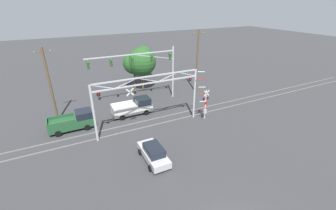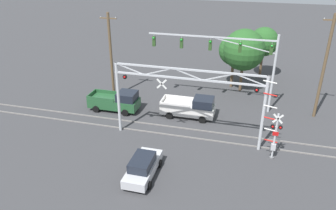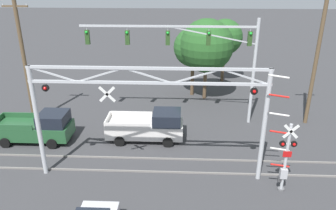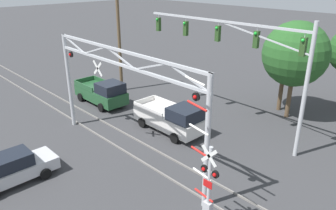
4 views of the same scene
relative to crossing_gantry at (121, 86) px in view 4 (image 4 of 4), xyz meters
name	(u,v)px [view 4 (image 4 of 4)]	position (x,y,z in m)	size (l,w,h in m)	color
rail_track_near	(129,154)	(0.01, 0.28, -4.33)	(80.00, 0.08, 0.10)	gray
rail_track_far	(147,146)	(0.01, 1.72, -4.33)	(80.00, 0.08, 0.10)	gray
crossing_gantry	(121,86)	(0.00, 0.00, 0.00)	(12.44, 0.28, 6.43)	#B7BABF
crossing_signal_mast	(207,185)	(7.02, -1.03, -2.26)	(1.86, 0.35, 6.46)	#B7BABF
traffic_signal_span	(250,52)	(3.21, 7.36, 1.26)	(12.59, 0.39, 7.84)	#B7BABF
pickup_truck_lead	(172,118)	(-0.46, 4.30, -3.39)	(5.19, 2.27, 2.10)	silver
pickup_truck_following	(103,93)	(-8.01, 3.75, -3.39)	(5.06, 2.27, 2.10)	#23512D
sedan_waiting	(11,169)	(-1.94, -5.75, -3.59)	(1.97, 4.37, 1.60)	#B7B7BC
utility_pole_left	(119,39)	(-9.73, 6.92, 0.36)	(1.80, 0.28, 9.19)	brown
background_tree_beyond_span	(295,54)	(3.79, 12.30, 0.43)	(4.62, 4.62, 7.13)	brown
background_tree_far_left_verge	(286,54)	(2.67, 13.14, 0.08)	(3.50, 3.50, 6.24)	brown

